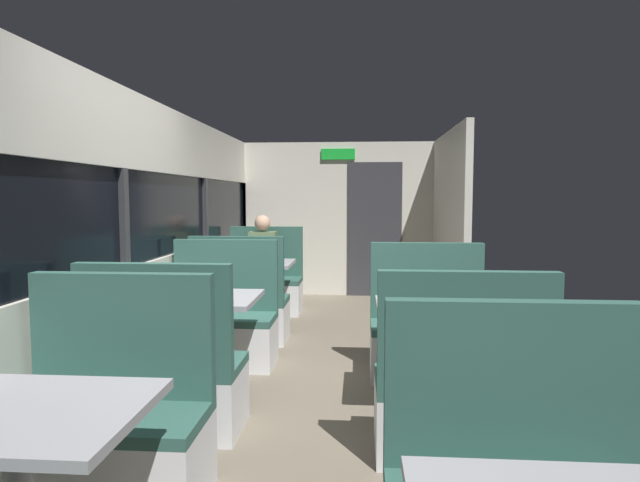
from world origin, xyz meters
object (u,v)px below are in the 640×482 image
(dining_table_mid_window, at_px, (198,309))
(bench_far_window_facing_end, at_px, (241,310))
(bench_mid_window_facing_end, at_px, (165,381))
(bench_rear_aisle_facing_entry, at_px, (428,337))
(seated_passenger, at_px, (263,272))
(dining_table_rear_aisle, at_px, (442,319))
(dining_table_near_window, at_px, (17,436))
(bench_rear_aisle_facing_end, at_px, (460,401))
(bench_mid_window_facing_entry, at_px, (222,327))
(bench_near_window_facing_entry, at_px, (111,433))
(bench_far_window_facing_entry, at_px, (265,287))
(dining_table_far_window, at_px, (254,270))

(dining_table_mid_window, distance_m, bench_far_window_facing_end, 1.48)
(bench_mid_window_facing_end, bearing_deg, bench_rear_aisle_facing_entry, 33.81)
(seated_passenger, bearing_deg, dining_table_rear_aisle, -58.93)
(bench_mid_window_facing_end, distance_m, bench_rear_aisle_facing_entry, 2.15)
(bench_far_window_facing_end, bearing_deg, dining_table_mid_window, -90.00)
(dining_table_near_window, bearing_deg, bench_rear_aisle_facing_entry, 55.89)
(dining_table_near_window, distance_m, bench_rear_aisle_facing_end, 2.20)
(bench_mid_window_facing_entry, bearing_deg, bench_near_window_facing_entry, -90.00)
(bench_near_window_facing_entry, height_order, seated_passenger, seated_passenger)
(bench_rear_aisle_facing_entry, bearing_deg, seated_passenger, 128.25)
(seated_passenger, bearing_deg, bench_rear_aisle_facing_end, -64.00)
(dining_table_mid_window, bearing_deg, bench_far_window_facing_entry, 90.00)
(bench_mid_window_facing_end, relative_size, bench_rear_aisle_facing_entry, 1.00)
(bench_far_window_facing_end, height_order, bench_far_window_facing_entry, same)
(bench_far_window_facing_entry, bearing_deg, dining_table_mid_window, -90.00)
(dining_table_near_window, bearing_deg, dining_table_mid_window, 90.00)
(seated_passenger, bearing_deg, bench_mid_window_facing_entry, -90.00)
(dining_table_near_window, height_order, bench_far_window_facing_end, bench_far_window_facing_end)
(dining_table_far_window, bearing_deg, bench_rear_aisle_facing_entry, -42.56)
(bench_far_window_facing_entry, distance_m, seated_passenger, 0.22)
(dining_table_mid_window, xyz_separation_m, bench_far_window_facing_entry, (0.00, 2.84, -0.31))
(bench_far_window_facing_end, relative_size, seated_passenger, 0.87)
(bench_near_window_facing_entry, xyz_separation_m, bench_mid_window_facing_end, (0.00, 0.74, 0.00))
(dining_table_rear_aisle, bearing_deg, bench_rear_aisle_facing_entry, 90.00)
(bench_mid_window_facing_end, relative_size, seated_passenger, 0.87)
(dining_table_near_window, xyz_separation_m, seated_passenger, (0.00, 4.91, -0.10))
(dining_table_near_window, distance_m, bench_rear_aisle_facing_entry, 3.21)
(dining_table_near_window, height_order, seated_passenger, seated_passenger)
(dining_table_far_window, relative_size, bench_rear_aisle_facing_end, 0.82)
(bench_far_window_facing_end, height_order, dining_table_rear_aisle, bench_far_window_facing_end)
(dining_table_near_window, bearing_deg, bench_far_window_facing_end, 90.00)
(bench_mid_window_facing_entry, bearing_deg, bench_rear_aisle_facing_entry, -6.38)
(dining_table_far_window, height_order, seated_passenger, seated_passenger)
(dining_table_far_window, relative_size, bench_rear_aisle_facing_entry, 0.82)
(bench_mid_window_facing_end, distance_m, bench_far_window_facing_entry, 3.54)
(dining_table_mid_window, bearing_deg, bench_rear_aisle_facing_entry, 15.59)
(bench_far_window_facing_entry, bearing_deg, dining_table_rear_aisle, -59.53)
(bench_rear_aisle_facing_end, distance_m, seated_passenger, 4.09)
(bench_rear_aisle_facing_entry, bearing_deg, bench_far_window_facing_entry, 127.38)
(dining_table_near_window, height_order, bench_rear_aisle_facing_end, bench_rear_aisle_facing_end)
(dining_table_mid_window, bearing_deg, dining_table_far_window, 90.00)
(dining_table_rear_aisle, height_order, seated_passenger, seated_passenger)
(dining_table_mid_window, xyz_separation_m, dining_table_far_window, (0.00, 2.14, 0.00))
(dining_table_near_window, bearing_deg, dining_table_rear_aisle, 47.35)
(bench_mid_window_facing_entry, relative_size, seated_passenger, 0.87)
(bench_mid_window_facing_entry, xyz_separation_m, bench_far_window_facing_end, (0.00, 0.74, 0.00))
(bench_far_window_facing_end, xyz_separation_m, seated_passenger, (0.00, 1.33, 0.21))
(bench_far_window_facing_end, distance_m, bench_rear_aisle_facing_end, 2.95)
(dining_table_far_window, bearing_deg, bench_far_window_facing_end, -90.00)
(dining_table_near_window, xyz_separation_m, bench_rear_aisle_facing_end, (1.79, 1.24, -0.31))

